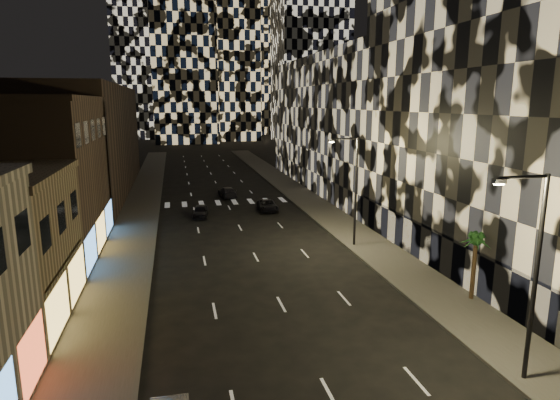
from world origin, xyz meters
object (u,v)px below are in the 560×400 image
streetlight_far (353,184)px  car_dark_rightlane (268,206)px  streetlight_near (532,265)px  car_dark_oncoming (227,192)px  car_dark_midlane (200,211)px  palm_tree (476,244)px

streetlight_far → car_dark_rightlane: 15.78m
streetlight_near → car_dark_rightlane: streetlight_near is taller
car_dark_oncoming → streetlight_far: bearing=104.6°
streetlight_far → car_dark_rightlane: size_ratio=2.08×
car_dark_midlane → car_dark_rightlane: 7.57m
car_dark_rightlane → palm_tree: bearing=-71.9°
streetlight_near → streetlight_far: size_ratio=1.00×
streetlight_far → car_dark_rightlane: bearing=106.8°
streetlight_near → palm_tree: bearing=68.5°
streetlight_near → car_dark_oncoming: size_ratio=1.98×
car_dark_oncoming → car_dark_rightlane: (3.50, -8.71, -0.06)m
car_dark_midlane → palm_tree: (14.98, -25.22, 2.97)m
streetlight_far → car_dark_rightlane: streetlight_far is taller
car_dark_rightlane → streetlight_far: bearing=-70.9°
palm_tree → streetlight_near: bearing=-111.5°
streetlight_near → streetlight_far: same height
car_dark_rightlane → palm_tree: 27.62m
car_dark_midlane → streetlight_near: bearing=-62.5°
streetlight_near → car_dark_midlane: bearing=109.6°
streetlight_far → palm_tree: bearing=-75.3°
streetlight_far → car_dark_midlane: (-11.83, 13.21, -4.72)m
car_dark_midlane → palm_tree: 29.48m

